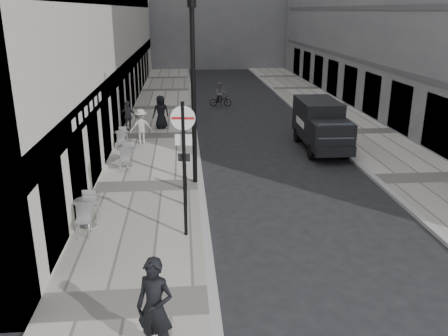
{
  "coord_description": "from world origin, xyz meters",
  "views": [
    {
      "loc": [
        -0.57,
        -6.75,
        6.49
      ],
      "look_at": [
        0.73,
        8.4,
        1.4
      ],
      "focal_mm": 38.0,
      "sensor_mm": 36.0,
      "label": 1
    }
  ],
  "objects_px": {
    "sign_post": "(184,152)",
    "lamppost": "(193,84)",
    "walking_man": "(155,308)",
    "panel_van": "(321,123)",
    "cyclist": "(220,97)"
  },
  "relations": [
    {
      "from": "lamppost",
      "to": "cyclist",
      "type": "height_order",
      "value": "lamppost"
    },
    {
      "from": "panel_van",
      "to": "cyclist",
      "type": "height_order",
      "value": "panel_van"
    },
    {
      "from": "sign_post",
      "to": "lamppost",
      "type": "height_order",
      "value": "lamppost"
    },
    {
      "from": "walking_man",
      "to": "lamppost",
      "type": "distance_m",
      "value": 10.11
    },
    {
      "from": "sign_post",
      "to": "panel_van",
      "type": "relative_size",
      "value": 0.81
    },
    {
      "from": "panel_van",
      "to": "cyclist",
      "type": "distance_m",
      "value": 11.92
    },
    {
      "from": "walking_man",
      "to": "sign_post",
      "type": "relative_size",
      "value": 0.51
    },
    {
      "from": "sign_post",
      "to": "panel_van",
      "type": "xyz_separation_m",
      "value": [
        6.6,
        9.07,
        -1.38
      ]
    },
    {
      "from": "sign_post",
      "to": "lamppost",
      "type": "xyz_separation_m",
      "value": [
        0.4,
        4.56,
        1.24
      ]
    },
    {
      "from": "sign_post",
      "to": "panel_van",
      "type": "bearing_deg",
      "value": 61.7
    },
    {
      "from": "sign_post",
      "to": "cyclist",
      "type": "height_order",
      "value": "sign_post"
    },
    {
      "from": "walking_man",
      "to": "sign_post",
      "type": "height_order",
      "value": "sign_post"
    },
    {
      "from": "sign_post",
      "to": "lamppost",
      "type": "relative_size",
      "value": 0.59
    },
    {
      "from": "walking_man",
      "to": "sign_post",
      "type": "bearing_deg",
      "value": 106.57
    },
    {
      "from": "sign_post",
      "to": "cyclist",
      "type": "bearing_deg",
      "value": 90.38
    }
  ]
}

